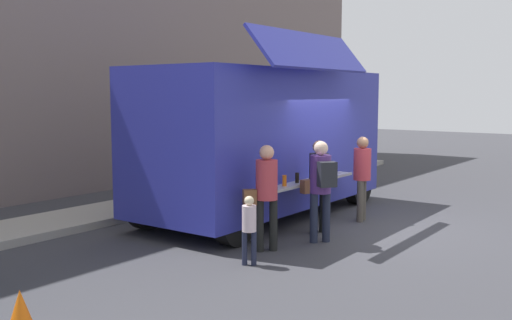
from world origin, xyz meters
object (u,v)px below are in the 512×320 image
(customer_front_ordering, at_px, (318,178))
(customer_mid_with_backpack, at_px, (321,181))
(traffic_cone_orange, at_px, (21,315))
(trash_bin, at_px, (287,167))
(customer_rear_waiting, at_px, (266,189))
(customer_extra_browsing, at_px, (362,171))
(child_near_queue, at_px, (249,224))
(food_truck_main, at_px, (264,137))

(customer_front_ordering, relative_size, customer_mid_with_backpack, 0.98)
(traffic_cone_orange, xyz_separation_m, customer_front_ordering, (6.02, -0.04, 0.76))
(customer_front_ordering, bearing_deg, customer_mid_with_backpack, 144.90)
(trash_bin, xyz_separation_m, customer_mid_with_backpack, (-5.63, -4.49, 0.67))
(customer_front_ordering, bearing_deg, customer_rear_waiting, 108.13)
(customer_extra_browsing, xyz_separation_m, child_near_queue, (-3.86, -0.06, -0.40))
(food_truck_main, distance_m, customer_rear_waiting, 2.96)
(customer_mid_with_backpack, height_order, child_near_queue, customer_mid_with_backpack)
(customer_front_ordering, relative_size, customer_rear_waiting, 0.99)
(customer_front_ordering, bearing_deg, child_near_queue, 114.87)
(trash_bin, height_order, customer_rear_waiting, customer_rear_waiting)
(customer_front_ordering, xyz_separation_m, customer_mid_with_backpack, (-0.59, -0.42, 0.06))
(traffic_cone_orange, distance_m, customer_extra_browsing, 7.51)
(trash_bin, xyz_separation_m, customer_extra_browsing, (-3.59, -4.25, 0.61))
(food_truck_main, relative_size, trash_bin, 7.24)
(child_near_queue, bearing_deg, food_truck_main, -0.29)
(trash_bin, relative_size, customer_mid_with_backpack, 0.48)
(traffic_cone_orange, height_order, customer_mid_with_backpack, customer_mid_with_backpack)
(traffic_cone_orange, xyz_separation_m, customer_extra_browsing, (7.47, -0.22, 0.77))
(traffic_cone_orange, bearing_deg, child_near_queue, -4.36)
(customer_extra_browsing, bearing_deg, food_truck_main, 8.63)
(customer_rear_waiting, bearing_deg, customer_front_ordering, -51.67)
(trash_bin, height_order, customer_extra_browsing, customer_extra_browsing)
(customer_front_ordering, distance_m, customer_mid_with_backpack, 0.73)
(customer_mid_with_backpack, height_order, customer_rear_waiting, customer_mid_with_backpack)
(customer_mid_with_backpack, bearing_deg, trash_bin, -15.13)
(customer_rear_waiting, relative_size, customer_extra_browsing, 1.02)
(customer_rear_waiting, bearing_deg, customer_extra_browsing, -54.51)
(traffic_cone_orange, bearing_deg, trash_bin, 20.03)
(food_truck_main, xyz_separation_m, customer_mid_with_backpack, (-1.29, -2.17, -0.59))
(food_truck_main, bearing_deg, customer_extra_browsing, -69.86)
(customer_mid_with_backpack, bearing_deg, customer_front_ordering, -18.06)
(customer_front_ordering, relative_size, child_near_queue, 1.63)
(customer_rear_waiting, bearing_deg, traffic_cone_orange, 129.34)
(customer_mid_with_backpack, bearing_deg, traffic_cone_orange, 121.44)
(food_truck_main, xyz_separation_m, customer_rear_waiting, (-2.32, -1.72, -0.63))
(food_truck_main, bearing_deg, customer_rear_waiting, -144.44)
(traffic_cone_orange, height_order, customer_front_ordering, customer_front_ordering)
(customer_mid_with_backpack, relative_size, customer_extra_browsing, 1.03)
(customer_mid_with_backpack, bearing_deg, child_near_queue, 120.54)
(customer_rear_waiting, distance_m, child_near_queue, 0.94)
(customer_front_ordering, relative_size, customer_extra_browsing, 1.00)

